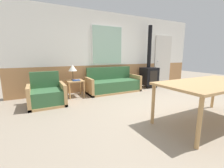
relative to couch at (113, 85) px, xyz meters
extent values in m
plane|color=gray|center=(0.40, -2.15, -0.25)|extent=(16.00, 16.00, 0.00)
cube|color=#AD7A4C|center=(0.40, 0.48, 0.20)|extent=(7.20, 0.06, 0.90)
cube|color=white|center=(0.40, 0.48, 1.55)|extent=(7.20, 0.06, 1.80)
cube|color=white|center=(0.00, 0.44, 1.34)|extent=(1.19, 0.01, 1.35)
cube|color=#99BCA8|center=(0.00, 0.43, 1.34)|extent=(1.11, 0.02, 1.27)
cube|color=tan|center=(0.00, -0.03, -0.22)|extent=(1.84, 0.77, 0.06)
cube|color=#38663D|center=(0.00, -0.05, -0.02)|extent=(1.68, 0.69, 0.35)
cube|color=#38663D|center=(0.00, 0.31, 0.36)|extent=(1.68, 0.10, 0.43)
cube|color=tan|center=(-0.88, -0.03, 0.02)|extent=(0.08, 0.77, 0.55)
cube|color=tan|center=(0.88, -0.03, 0.02)|extent=(0.08, 0.77, 0.55)
cube|color=tan|center=(-2.14, -0.50, -0.22)|extent=(0.86, 0.76, 0.06)
cube|color=#38663D|center=(-2.14, -0.52, -0.02)|extent=(0.70, 0.68, 0.34)
cube|color=#38663D|center=(-2.14, -0.17, 0.36)|extent=(0.70, 0.10, 0.43)
cube|color=tan|center=(-2.53, -0.50, 0.02)|extent=(0.08, 0.76, 0.54)
cube|color=tan|center=(-1.75, -0.50, 0.02)|extent=(0.08, 0.76, 0.54)
cube|color=tan|center=(-1.31, -0.01, 0.23)|extent=(0.48, 0.48, 0.03)
cylinder|color=tan|center=(-1.52, -0.22, -0.02)|extent=(0.04, 0.04, 0.47)
cylinder|color=tan|center=(-1.10, -0.22, -0.02)|extent=(0.04, 0.04, 0.47)
cylinder|color=tan|center=(-1.52, 0.20, -0.02)|extent=(0.04, 0.04, 0.47)
cylinder|color=tan|center=(-1.10, 0.20, -0.02)|extent=(0.04, 0.04, 0.47)
cylinder|color=#4C3823|center=(-1.34, 0.08, 0.26)|extent=(0.14, 0.14, 0.02)
cylinder|color=#4C3823|center=(-1.34, 0.08, 0.40)|extent=(0.02, 0.02, 0.26)
cone|color=silver|center=(-1.34, 0.08, 0.62)|extent=(0.26, 0.26, 0.19)
cube|color=#234799|center=(-1.29, -0.09, 0.26)|extent=(0.22, 0.16, 0.03)
cube|color=tan|center=(0.46, -2.93, 0.50)|extent=(2.01, 0.99, 0.04)
cylinder|color=tan|center=(-0.49, -3.37, 0.11)|extent=(0.06, 0.06, 0.73)
cylinder|color=tan|center=(-0.49, -2.50, 0.11)|extent=(0.06, 0.06, 0.73)
cylinder|color=tan|center=(1.40, -2.50, 0.11)|extent=(0.06, 0.06, 0.73)
cylinder|color=black|center=(1.38, -0.16, -0.20)|extent=(0.04, 0.04, 0.10)
cylinder|color=black|center=(1.84, -0.16, -0.20)|extent=(0.04, 0.04, 0.10)
cylinder|color=black|center=(1.38, 0.24, -0.20)|extent=(0.04, 0.04, 0.10)
cylinder|color=black|center=(1.84, 0.24, -0.20)|extent=(0.04, 0.04, 0.10)
cube|color=black|center=(1.61, 0.04, 0.18)|extent=(0.59, 0.51, 0.67)
cube|color=black|center=(1.61, -0.22, 0.18)|extent=(0.35, 0.01, 0.47)
cylinder|color=black|center=(1.61, 0.09, 1.30)|extent=(0.14, 0.14, 1.56)
cube|color=silver|center=(2.68, 0.42, 0.78)|extent=(0.92, 0.04, 2.07)
sphere|color=silver|center=(2.36, 0.38, 0.74)|extent=(0.06, 0.06, 0.06)
camera|label=1|loc=(-2.35, -4.47, 1.00)|focal=24.00mm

